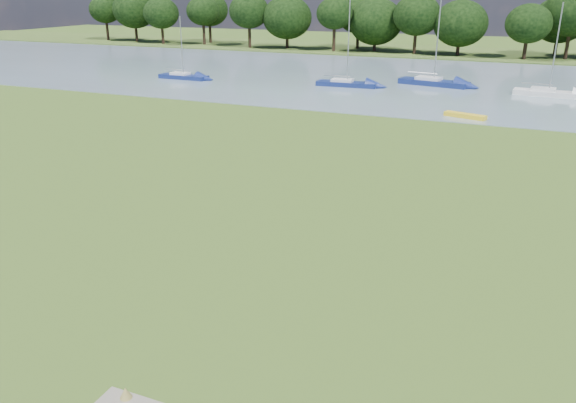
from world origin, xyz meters
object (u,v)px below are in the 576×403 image
at_px(kayak, 465,116).
at_px(sailboat_2, 548,91).
at_px(sailboat_5, 346,82).
at_px(sailboat_0, 183,75).
at_px(sailboat_1, 433,81).

xyz_separation_m(kayak, sailboat_2, (6.08, 12.83, 0.29)).
bearing_deg(sailboat_5, sailboat_0, -175.95).
relative_size(kayak, sailboat_5, 0.39).
relative_size(kayak, sailboat_0, 0.49).
bearing_deg(sailboat_1, sailboat_5, -141.58).
bearing_deg(sailboat_0, kayak, -14.34).
distance_m(sailboat_2, sailboat_5, 19.24).
distance_m(sailboat_1, sailboat_2, 11.21).
xyz_separation_m(kayak, sailboat_1, (-4.91, 15.05, 0.33)).
height_order(sailboat_0, sailboat_2, sailboat_2).
distance_m(sailboat_0, sailboat_2, 37.72).
bearing_deg(sailboat_5, sailboat_1, 23.96).
relative_size(kayak, sailboat_1, 0.37).
height_order(sailboat_1, sailboat_5, sailboat_1).
relative_size(sailboat_2, sailboat_5, 0.99).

